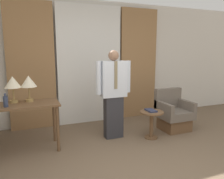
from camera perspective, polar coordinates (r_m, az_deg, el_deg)
name	(u,v)px	position (r m, az deg, el deg)	size (l,w,h in m)	color
wall_back	(88,62)	(5.01, -6.22, 7.08)	(10.00, 0.06, 2.70)	silver
curtain_sheer_center	(90,65)	(4.89, -5.79, 6.31)	(1.44, 0.06, 2.58)	white
curtain_drape_left	(31,67)	(4.70, -20.30, 5.59)	(0.93, 0.06, 2.58)	#997047
curtain_drape_right	(139,64)	(5.35, 6.94, 6.61)	(0.93, 0.06, 2.58)	#997047
desk	(23,112)	(3.75, -22.30, -5.37)	(1.12, 0.56, 0.78)	brown
table_lamp_left	(13,83)	(3.80, -24.52, 1.54)	(0.25, 0.25, 0.43)	#9E7F47
table_lamp_right	(29,82)	(3.79, -20.96, 1.77)	(0.25, 0.25, 0.43)	#9E7F47
bottle_near_edge	(6,101)	(3.59, -26.04, -2.79)	(0.07, 0.07, 0.21)	#2D3851
person	(113,92)	(3.98, 0.39, -0.56)	(0.67, 0.22, 1.62)	#2D2D33
armchair	(173,114)	(4.69, 15.72, -6.30)	(0.62, 0.59, 0.83)	brown
side_table	(152,120)	(4.13, 10.29, -7.84)	(0.44, 0.44, 0.51)	brown
book	(151,110)	(4.09, 10.12, -5.41)	(0.15, 0.24, 0.03)	#2D334C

